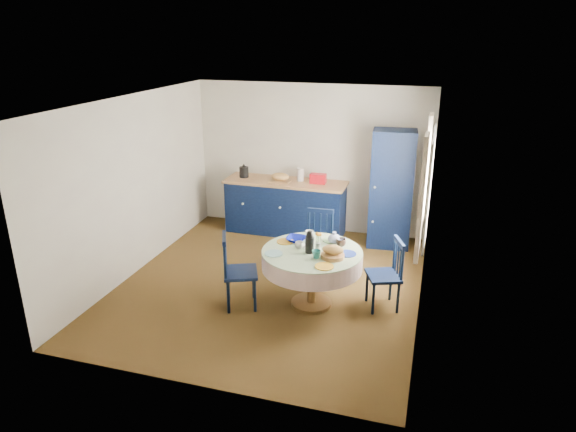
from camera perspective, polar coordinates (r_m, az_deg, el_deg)
name	(u,v)px	position (r m, az deg, el deg)	size (l,w,h in m)	color
floor	(271,284)	(7.17, -1.94, -7.55)	(4.50, 4.50, 0.00)	black
ceiling	(268,101)	(6.41, -2.20, 12.67)	(4.50, 4.50, 0.00)	white
wall_back	(311,159)	(8.76, 2.62, 6.38)	(4.00, 0.02, 2.50)	beige
wall_left	(135,186)	(7.54, -16.67, 3.25)	(0.02, 4.50, 2.50)	beige
wall_right	(428,213)	(6.37, 15.28, 0.32)	(0.02, 4.50, 2.50)	beige
window	(427,184)	(6.57, 15.19, 3.46)	(0.10, 1.74, 1.45)	white
kitchen_counter	(285,206)	(8.76, -0.29, 1.11)	(2.06, 0.66, 1.16)	black
pantry_cabinet	(391,190)	(8.25, 11.40, 2.90)	(0.70, 0.52, 1.89)	black
dining_table	(313,260)	(6.38, 2.76, -4.89)	(1.25, 1.25, 1.03)	brown
chair_left	(237,271)	(6.46, -5.67, -6.08)	(0.55, 0.56, 0.96)	black
chair_far	(318,243)	(7.29, 3.37, -2.96)	(0.43, 0.41, 0.93)	black
chair_right	(387,274)	(6.53, 10.89, -6.34)	(0.51, 0.52, 0.91)	black
mug_a	(299,245)	(6.37, 1.27, -3.28)	(0.11, 0.11, 0.09)	silver
mug_b	(316,254)	(6.12, 3.17, -4.26)	(0.11, 0.11, 0.10)	#287571
mug_c	(341,243)	(6.48, 5.91, -2.95)	(0.12, 0.12, 0.10)	black
mug_d	(309,234)	(6.69, 2.40, -2.06)	(0.11, 0.11, 0.10)	silver
cobalt_bowl	(296,239)	(6.59, 0.91, -2.59)	(0.25, 0.25, 0.06)	navy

